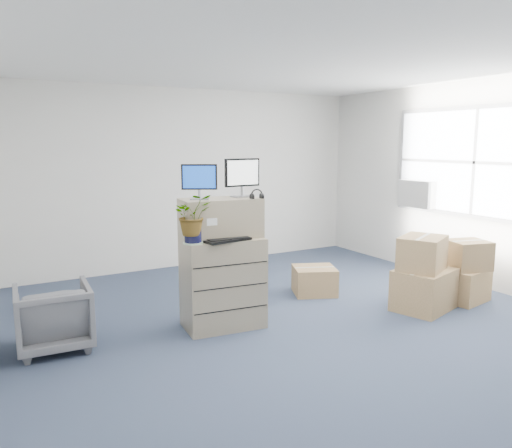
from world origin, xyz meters
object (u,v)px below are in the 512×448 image
object	(u,v)px
water_bottle	(227,226)
potted_plant	(193,221)
monitor_left	(199,180)
monitor_right	(242,176)
filing_cabinet_lower	(223,283)
office_chair	(54,314)
keyboard	(227,240)

from	to	relation	value
water_bottle	potted_plant	xyz separation A→B (m)	(-0.46, -0.16, 0.12)
monitor_left	monitor_right	world-z (taller)	monitor_right
filing_cabinet_lower	office_chair	bearing A→B (deg)	176.96
monitor_right	potted_plant	bearing A→B (deg)	-169.69
monitor_left	keyboard	size ratio (longest dim) A/B	0.74
monitor_right	keyboard	xyz separation A→B (m)	(-0.30, -0.22, -0.63)
filing_cabinet_lower	monitor_right	xyz separation A→B (m)	(0.27, 0.05, 1.13)
filing_cabinet_lower	keyboard	world-z (taller)	keyboard
office_chair	monitor_right	bearing A→B (deg)	176.92
filing_cabinet_lower	office_chair	xyz separation A→B (m)	(-1.67, 0.27, -0.14)
filing_cabinet_lower	monitor_right	bearing A→B (deg)	16.49
potted_plant	monitor_right	bearing A→B (deg)	14.10
potted_plant	office_chair	bearing A→B (deg)	163.71
monitor_left	potted_plant	xyz separation A→B (m)	(-0.16, -0.19, -0.39)
monitor_left	potted_plant	distance (m)	0.46
filing_cabinet_lower	office_chair	world-z (taller)	filing_cabinet_lower
monitor_right	water_bottle	world-z (taller)	monitor_right
office_chair	monitor_left	bearing A→B (deg)	175.76
potted_plant	office_chair	size ratio (longest dim) A/B	0.64
keyboard	office_chair	xyz separation A→B (m)	(-1.65, 0.43, -0.64)
keyboard	office_chair	bearing A→B (deg)	157.03
monitor_right	keyboard	size ratio (longest dim) A/B	0.85
monitor_left	water_bottle	bearing A→B (deg)	22.62
keyboard	potted_plant	bearing A→B (deg)	162.90
monitor_left	water_bottle	size ratio (longest dim) A/B	1.57
monitor_left	water_bottle	distance (m)	0.59
monitor_right	potted_plant	size ratio (longest dim) A/B	0.95
monitor_right	office_chair	bearing A→B (deg)	169.87
water_bottle	filing_cabinet_lower	bearing A→B (deg)	-150.84
filing_cabinet_lower	water_bottle	size ratio (longest dim) A/B	4.20
keyboard	water_bottle	distance (m)	0.26
monitor_left	office_chair	size ratio (longest dim) A/B	0.52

